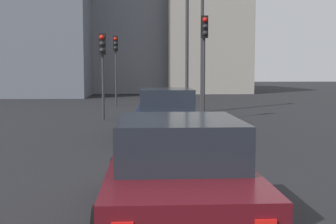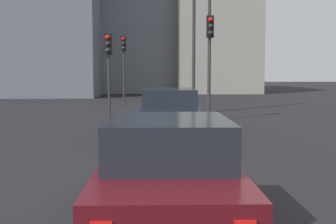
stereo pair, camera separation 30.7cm
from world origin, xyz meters
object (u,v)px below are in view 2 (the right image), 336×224
object	(u,v)px
street_lamp_far	(209,27)
car_navy_lead	(170,114)
traffic_light_near_right	(210,46)
traffic_light_far_left	(108,58)
car_maroon_second	(168,171)
street_lamp_kerbside	(194,13)
traffic_light_near_left	(124,56)

from	to	relation	value
street_lamp_far	car_navy_lead	bearing A→B (deg)	164.60
traffic_light_near_right	traffic_light_far_left	xyz separation A→B (m)	(0.57, 4.23, -0.47)
car_maroon_second	street_lamp_far	size ratio (longest dim) A/B	0.59
street_lamp_kerbside	street_lamp_far	bearing A→B (deg)	-38.60
traffic_light_near_left	traffic_light_far_left	bearing A→B (deg)	0.52
car_navy_lead	traffic_light_near_right	world-z (taller)	traffic_light_near_right
car_maroon_second	street_lamp_kerbside	size ratio (longest dim) A/B	0.52
car_maroon_second	traffic_light_far_left	bearing A→B (deg)	9.67
traffic_light_near_left	traffic_light_near_right	world-z (taller)	traffic_light_near_right
traffic_light_far_left	street_lamp_kerbside	distance (m)	5.22
car_maroon_second	car_navy_lead	bearing A→B (deg)	-1.84
traffic_light_near_right	traffic_light_near_left	bearing A→B (deg)	-156.01
traffic_light_near_left	traffic_light_far_left	distance (m)	7.61
traffic_light_far_left	street_lamp_kerbside	bearing A→B (deg)	130.62
car_maroon_second	traffic_light_near_right	xyz separation A→B (m)	(12.31, -2.24, 2.41)
traffic_light_near_left	car_navy_lead	bearing A→B (deg)	11.82
traffic_light_near_left	traffic_light_far_left	world-z (taller)	traffic_light_near_left
car_navy_lead	traffic_light_far_left	bearing A→B (deg)	27.64
traffic_light_near_right	street_lamp_far	distance (m)	4.59
traffic_light_near_right	street_lamp_kerbside	distance (m)	3.72
traffic_light_near_right	traffic_light_far_left	bearing A→B (deg)	-99.92
traffic_light_far_left	street_lamp_kerbside	xyz separation A→B (m)	(2.69, -3.88, 2.23)
traffic_light_near_right	traffic_light_far_left	distance (m)	4.29
traffic_light_near_left	street_lamp_far	xyz separation A→B (m)	(-3.78, -4.59, 1.34)
car_navy_lead	traffic_light_far_left	world-z (taller)	traffic_light_far_left
traffic_light_near_left	traffic_light_near_right	size ratio (longest dim) A/B	0.95
car_maroon_second	street_lamp_far	distance (m)	17.32
traffic_light_far_left	street_lamp_kerbside	world-z (taller)	street_lamp_kerbside
traffic_light_near_left	street_lamp_kerbside	world-z (taller)	street_lamp_kerbside
street_lamp_kerbside	traffic_light_near_left	bearing A→B (deg)	36.85
car_navy_lead	traffic_light_far_left	size ratio (longest dim) A/B	1.30
car_maroon_second	street_lamp_kerbside	xyz separation A→B (m)	(15.57, -1.89, 4.17)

